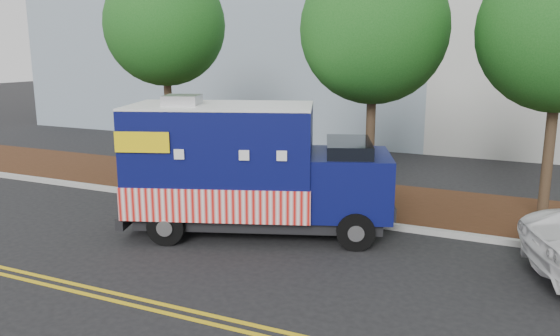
% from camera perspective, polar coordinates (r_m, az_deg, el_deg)
% --- Properties ---
extents(ground, '(120.00, 120.00, 0.00)m').
position_cam_1_polar(ground, '(13.93, -2.35, -6.40)').
color(ground, black).
rests_on(ground, ground).
extents(curb, '(120.00, 0.18, 0.15)m').
position_cam_1_polar(curb, '(15.11, 0.05, -4.59)').
color(curb, '#9E9E99').
rests_on(curb, ground).
extents(mulch_strip, '(120.00, 4.00, 0.15)m').
position_cam_1_polar(mulch_strip, '(16.97, 2.98, -2.71)').
color(mulch_strip, '#311D0D').
rests_on(mulch_strip, ground).
extents(centerline_near, '(120.00, 0.10, 0.01)m').
position_cam_1_polar(centerline_near, '(10.44, -13.72, -13.32)').
color(centerline_near, gold).
rests_on(centerline_near, ground).
extents(centerline_far, '(120.00, 0.10, 0.01)m').
position_cam_1_polar(centerline_far, '(10.27, -14.61, -13.83)').
color(centerline_far, gold).
rests_on(centerline_far, ground).
extents(tree_a, '(3.95, 3.95, 7.21)m').
position_cam_1_polar(tree_a, '(18.89, -11.94, 14.33)').
color(tree_a, '#38281C').
rests_on(tree_a, ground).
extents(tree_b, '(4.06, 4.06, 7.03)m').
position_cam_1_polar(tree_b, '(15.48, 9.79, 14.05)').
color(tree_b, '#38281C').
rests_on(tree_b, ground).
extents(sign_post, '(0.06, 0.06, 2.40)m').
position_cam_1_polar(sign_post, '(16.64, -10.25, 0.78)').
color(sign_post, '#473828').
rests_on(sign_post, ground).
extents(food_truck, '(6.82, 4.35, 3.39)m').
position_cam_1_polar(food_truck, '(13.36, -3.67, -0.38)').
color(food_truck, black).
rests_on(food_truck, ground).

